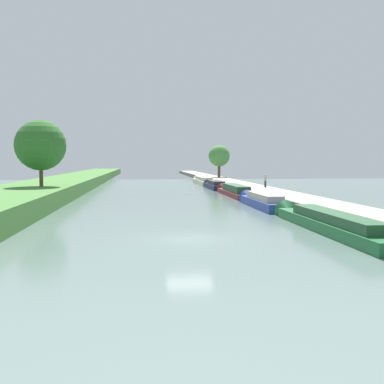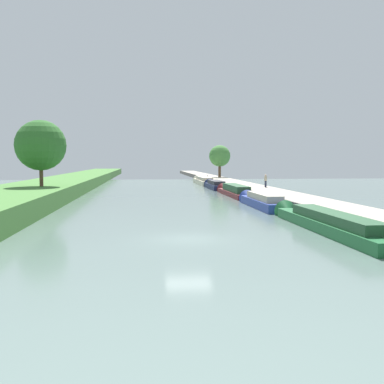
% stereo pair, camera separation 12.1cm
% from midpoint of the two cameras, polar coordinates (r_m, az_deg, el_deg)
% --- Properties ---
extents(ground_plane, '(160.00, 160.00, 0.00)m').
position_cam_midpoint_polar(ground_plane, '(25.19, -0.43, -5.86)').
color(ground_plane, slate).
extents(stone_quay, '(0.25, 260.00, 0.91)m').
position_cam_midpoint_polar(stone_quay, '(27.85, 20.16, -4.22)').
color(stone_quay, gray).
rests_on(stone_quay, ground_plane).
extents(narrowboat_green, '(1.81, 16.09, 1.78)m').
position_cam_midpoint_polar(narrowboat_green, '(29.30, 16.15, -3.60)').
color(narrowboat_green, '#1E6033').
rests_on(narrowboat_green, ground_plane).
extents(narrowboat_blue, '(1.81, 11.57, 1.82)m').
position_cam_midpoint_polar(narrowboat_blue, '(42.89, 8.49, -1.10)').
color(narrowboat_blue, '#283D93').
rests_on(narrowboat_blue, ground_plane).
extents(narrowboat_maroon, '(1.92, 14.59, 2.01)m').
position_cam_midpoint_polar(narrowboat_maroon, '(56.74, 5.10, 0.14)').
color(narrowboat_maroon, maroon).
rests_on(narrowboat_maroon, ground_plane).
extents(narrowboat_navy, '(2.00, 11.36, 1.90)m').
position_cam_midpoint_polar(narrowboat_navy, '(70.49, 2.74, 0.87)').
color(narrowboat_navy, '#141E42').
rests_on(narrowboat_navy, ground_plane).
extents(narrowboat_cream, '(2.12, 16.23, 2.02)m').
position_cam_midpoint_polar(narrowboat_cream, '(84.11, 1.27, 1.40)').
color(narrowboat_cream, beige).
rests_on(narrowboat_cream, ground_plane).
extents(tree_rightbank_midnear, '(4.39, 4.39, 6.59)m').
position_cam_midpoint_polar(tree_rightbank_midnear, '(94.82, 3.36, 4.49)').
color(tree_rightbank_midnear, brown).
rests_on(tree_rightbank_midnear, right_towpath).
extents(tree_leftbank_downstream, '(5.22, 5.22, 6.87)m').
position_cam_midpoint_polar(tree_leftbank_downstream, '(50.09, -18.39, 5.53)').
color(tree_leftbank_downstream, brown).
rests_on(tree_leftbank_downstream, left_grassy_bank).
extents(person_walking, '(0.34, 0.34, 1.66)m').
position_cam_midpoint_polar(person_walking, '(59.76, 9.06, 1.43)').
color(person_walking, '#282D42').
rests_on(person_walking, right_towpath).
extents(mooring_bollard_far, '(0.16, 0.16, 0.45)m').
position_cam_midpoint_polar(mooring_bollard_far, '(91.56, 1.86, 1.92)').
color(mooring_bollard_far, black).
rests_on(mooring_bollard_far, right_towpath).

